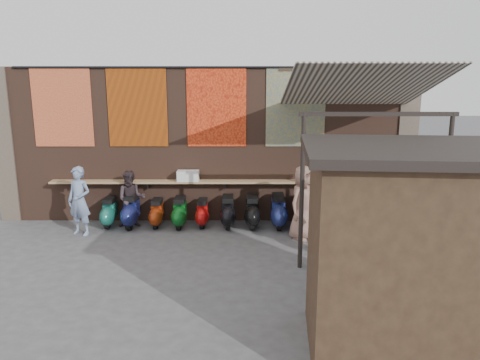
{
  "coord_description": "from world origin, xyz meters",
  "views": [
    {
      "loc": [
        0.89,
        -9.43,
        3.8
      ],
      "look_at": [
        0.89,
        1.2,
        1.4
      ],
      "focal_mm": 35.0,
      "sensor_mm": 36.0,
      "label": 1
    }
  ],
  "objects": [
    {
      "name": "scooter_stool_5",
      "position": [
        0.59,
        1.99,
        0.39
      ],
      "size": [
        0.37,
        0.83,
        0.78
      ],
      "primitive_type": null,
      "color": "black",
      "rests_on": "ground"
    },
    {
      "name": "scooter_stool_7",
      "position": [
        1.87,
        1.95,
        0.42
      ],
      "size": [
        0.39,
        0.87,
        0.83
      ],
      "primitive_type": null,
      "color": "navy",
      "rests_on": "ground"
    },
    {
      "name": "tapestry_multi",
      "position": [
        2.3,
        2.48,
        3.0
      ],
      "size": [
        1.5,
        0.02,
        2.0
      ],
      "primitive_type": "cube",
      "color": "#234E82",
      "rests_on": "brick_wall"
    },
    {
      "name": "scooter_stool_6",
      "position": [
        1.2,
        1.97,
        0.39
      ],
      "size": [
        0.37,
        0.83,
        0.79
      ],
      "primitive_type": null,
      "color": "black",
      "rests_on": "ground"
    },
    {
      "name": "tapestry_redgold",
      "position": [
        -3.6,
        2.48,
        3.0
      ],
      "size": [
        1.5,
        0.02,
        2.0
      ],
      "primitive_type": "cube",
      "color": "maroon",
      "rests_on": "brick_wall"
    },
    {
      "name": "awning_ledger",
      "position": [
        3.5,
        2.49,
        3.95
      ],
      "size": [
        3.3,
        0.08,
        0.12
      ],
      "primitive_type": "cube",
      "color": "#33261C",
      "rests_on": "brick_wall"
    },
    {
      "name": "shopper_navy",
      "position": [
        4.22,
        0.11,
        0.88
      ],
      "size": [
        1.11,
        0.73,
        1.76
      ],
      "primitive_type": "imported",
      "rotation": [
        0.0,
        0.0,
        3.46
      ],
      "color": "black",
      "rests_on": "ground"
    },
    {
      "name": "scooter_stool_2",
      "position": [
        -1.23,
        2.01,
        0.35
      ],
      "size": [
        0.33,
        0.73,
        0.7
      ],
      "primitive_type": null,
      "color": "maroon",
      "rests_on": "ground"
    },
    {
      "name": "awning_canvas",
      "position": [
        3.5,
        0.9,
        3.55
      ],
      "size": [
        3.2,
        3.28,
        0.97
      ],
      "primitive_type": "cube",
      "rotation": [
        -0.28,
        0.0,
        0.0
      ],
      "color": "beige",
      "rests_on": "brick_wall"
    },
    {
      "name": "scooter_stool_0",
      "position": [
        -2.45,
        2.05,
        0.36
      ],
      "size": [
        0.34,
        0.76,
        0.72
      ],
      "primitive_type": null,
      "color": "#1B6E5D",
      "rests_on": "ground"
    },
    {
      "name": "brick_wall",
      "position": [
        0.0,
        2.7,
        2.0
      ],
      "size": [
        10.0,
        0.4,
        4.0
      ],
      "primitive_type": "cube",
      "color": "brown",
      "rests_on": "ground"
    },
    {
      "name": "awning_post_left",
      "position": [
        2.1,
        -0.6,
        1.55
      ],
      "size": [
        0.09,
        0.09,
        3.1
      ],
      "primitive_type": "cylinder",
      "color": "black",
      "rests_on": "ground"
    },
    {
      "name": "diner_left",
      "position": [
        -2.97,
        1.4,
        0.84
      ],
      "size": [
        0.71,
        0.58,
        1.68
      ],
      "primitive_type": "imported",
      "rotation": [
        0.0,
        0.0,
        -0.35
      ],
      "color": "#778AAD",
      "rests_on": "ground"
    },
    {
      "name": "scooter_stool_8",
      "position": [
        2.46,
        1.96,
        0.4
      ],
      "size": [
        0.38,
        0.84,
        0.8
      ],
      "primitive_type": null,
      "color": "navy",
      "rests_on": "ground"
    },
    {
      "name": "tapestry_sun",
      "position": [
        -1.7,
        2.48,
        3.0
      ],
      "size": [
        1.5,
        0.02,
        2.0
      ],
      "primitive_type": "cube",
      "color": "#EC5D0D",
      "rests_on": "brick_wall"
    },
    {
      "name": "awning_header",
      "position": [
        3.5,
        -0.6,
        3.08
      ],
      "size": [
        3.0,
        0.08,
        0.08
      ],
      "primitive_type": "cube",
      "color": "black",
      "rests_on": "awning_post_left"
    },
    {
      "name": "scooter_stool_3",
      "position": [
        -0.64,
        1.97,
        0.38
      ],
      "size": [
        0.36,
        0.79,
        0.75
      ],
      "primitive_type": null,
      "color": "#0C541A",
      "rests_on": "ground"
    },
    {
      "name": "shelf_box",
      "position": [
        -0.44,
        2.3,
        1.26
      ],
      "size": [
        0.55,
        0.27,
        0.27
      ],
      "primitive_type": "cube",
      "color": "white",
      "rests_on": "eating_counter"
    },
    {
      "name": "ground",
      "position": [
        0.0,
        0.0,
        0.0
      ],
      "size": [
        70.0,
        70.0,
        0.0
      ],
      "primitive_type": "plane",
      "color": "#474749",
      "rests_on": "ground"
    },
    {
      "name": "shopper_grey",
      "position": [
        3.46,
        -0.7,
        0.78
      ],
      "size": [
        1.14,
        0.86,
        1.57
      ],
      "primitive_type": "imported",
      "rotation": [
        0.0,
        0.0,
        2.83
      ],
      "color": "#5E5E63",
      "rests_on": "ground"
    },
    {
      "name": "scooter_stool_1",
      "position": [
        -1.88,
        1.98,
        0.41
      ],
      "size": [
        0.39,
        0.86,
        0.82
      ],
      "primitive_type": null,
      "color": "#161C52",
      "rests_on": "ground"
    },
    {
      "name": "awning_post_right",
      "position": [
        4.9,
        -0.6,
        1.55
      ],
      "size": [
        0.09,
        0.09,
        3.1
      ],
      "primitive_type": "cylinder",
      "color": "black",
      "rests_on": "ground"
    },
    {
      "name": "pier_left",
      "position": [
        -5.2,
        2.7,
        2.0
      ],
      "size": [
        0.5,
        0.5,
        4.0
      ],
      "primitive_type": "cube",
      "color": "#4C4238",
      "rests_on": "ground"
    },
    {
      "name": "stall_shelf",
      "position": [
        3.26,
        -2.51,
        1.02
      ],
      "size": [
        2.14,
        0.28,
        0.06
      ],
      "primitive_type": "cube",
      "rotation": [
        0.0,
        0.0,
        -0.08
      ],
      "color": "#473321",
      "rests_on": "market_stall"
    },
    {
      "name": "tapestry_orange",
      "position": [
        0.3,
        2.48,
        3.0
      ],
      "size": [
        1.5,
        0.02,
        2.0
      ],
      "primitive_type": "cube",
      "color": "#E5491C",
      "rests_on": "brick_wall"
    },
    {
      "name": "stall_sign",
      "position": [
        3.26,
        -2.51,
        2.02
      ],
      "size": [
        1.2,
        0.14,
        0.5
      ],
      "primitive_type": "cube",
      "rotation": [
        0.0,
        0.0,
        -0.08
      ],
      "color": "gold",
      "rests_on": "market_stall"
    },
    {
      "name": "market_stall",
      "position": [
        3.17,
        -3.5,
        1.4
      ],
      "size": [
        2.73,
        2.14,
        2.79
      ],
      "primitive_type": "cube",
      "rotation": [
        0.0,
        0.0,
        -0.08
      ],
      "color": "black",
      "rests_on": "ground"
    },
    {
      "name": "hang_rail",
      "position": [
        0.0,
        2.47,
        3.98
      ],
      "size": [
        9.5,
        0.06,
        0.06
      ],
      "primitive_type": "cylinder",
      "rotation": [
        0.0,
        1.57,
        0.0
      ],
      "color": "black",
      "rests_on": "brick_wall"
    },
    {
      "name": "diner_right",
      "position": [
        -1.86,
        2.0,
        0.73
      ],
      "size": [
        0.77,
        0.64,
        1.45
      ],
      "primitive_type": "imported",
      "rotation": [
        0.0,
        0.0,
        0.14
      ],
      "color": "#33282C",
      "rests_on": "ground"
    },
    {
      "name": "pier_right",
      "position": [
        5.2,
        2.7,
        2.0
      ],
      "size": [
        0.5,
        0.5,
        4.0
      ],
      "primitive_type": "cube",
      "color": "#4C4238",
      "rests_on": "ground"
    },
    {
      "name": "shopper_tan",
      "position": [
        2.38,
        1.08,
        0.88
      ],
      "size": [
        1.02,
        1.0,
        1.77
      ],
      "primitive_type": "imported",
      "rotation": [
        0.0,
        0.0,
        0.75
      ],
      "color": "#936C5D",
      "rests_on": "ground"
    },
    {
      "name": "scooter_stool_9",
      "position": [
        3.04,
        1.96,
        0.41
      ],
      "size": [
        0.38,
        0.85,
        0.81
      ],
      "primitive_type": null,
      "color": "#0F4B2A",
      "rests_on": "ground"
    },
    {
      "name": "scooter_stool_4",
      "position": [
        -0.07,
        2.05,
        0.34
      ],
      "size": [
        0.32,
        0.72,
        0.68
      ],
      "primitive_type": null,
      "color": "#AC0D0D",
      "rests_on": "ground"
    },
    {
      "name": "stall_roof",
      "position": [
        3.17,
        -3.5,
        2.85
      ],
      "size": [
        3.06,
        2.46,
        0.12
      ],
      "primitive_type": "cube",
      "rotation": [
        0.0,
        0.0,
        -0.08
      ],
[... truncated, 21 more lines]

